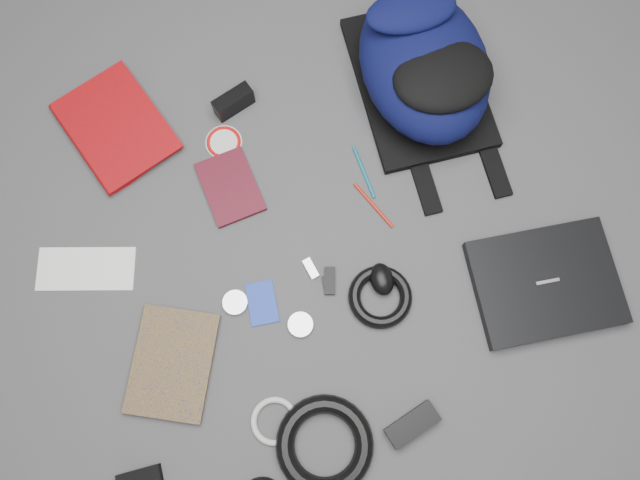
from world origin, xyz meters
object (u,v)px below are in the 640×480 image
object	(u,v)px
backpack	(424,64)
laptop	(545,283)
textbook_red	(78,151)
comic_book	(134,358)
mouse	(382,279)
dvd_case	(230,187)
compact_camera	(233,102)
power_brick	(412,425)

from	to	relation	value
backpack	laptop	distance (m)	0.57
textbook_red	comic_book	bearing A→B (deg)	-107.11
textbook_red	mouse	bearing A→B (deg)	-59.69
backpack	dvd_case	size ratio (longest dim) A/B	2.70
comic_book	dvd_case	xyz separation A→B (m)	(0.32, 0.30, -0.00)
backpack	comic_book	xyz separation A→B (m)	(-0.83, -0.41, -0.09)
backpack	mouse	bearing A→B (deg)	-116.03
dvd_case	mouse	distance (m)	0.41
compact_camera	power_brick	distance (m)	0.84
compact_camera	mouse	distance (m)	0.55
laptop	mouse	xyz separation A→B (m)	(-0.34, 0.13, 0.00)
mouse	backpack	bearing A→B (deg)	65.75
mouse	textbook_red	bearing A→B (deg)	144.08
textbook_red	compact_camera	world-z (taller)	compact_camera
laptop	textbook_red	distance (m)	1.12
comic_book	backpack	bearing A→B (deg)	53.92
backpack	compact_camera	bearing A→B (deg)	173.68
comic_book	mouse	distance (m)	0.57
backpack	power_brick	bearing A→B (deg)	-107.50
backpack	power_brick	xyz separation A→B (m)	(-0.31, -0.74, -0.08)
compact_camera	dvd_case	bearing A→B (deg)	-126.19
backpack	dvd_case	world-z (taller)	backpack
dvd_case	compact_camera	xyz separation A→B (m)	(0.07, 0.19, 0.02)
textbook_red	comic_book	size ratio (longest dim) A/B	1.19
backpack	laptop	world-z (taller)	backpack
dvd_case	power_brick	world-z (taller)	power_brick
textbook_red	dvd_case	world-z (taller)	textbook_red
dvd_case	power_brick	bearing A→B (deg)	-75.54
mouse	compact_camera	bearing A→B (deg)	116.33
comic_book	dvd_case	world-z (taller)	comic_book
compact_camera	mouse	bearing A→B (deg)	-86.62
laptop	power_brick	size ratio (longest dim) A/B	2.75
mouse	comic_book	bearing A→B (deg)	-174.89
textbook_red	mouse	world-z (taller)	mouse
dvd_case	mouse	world-z (taller)	mouse
textbook_red	compact_camera	distance (m)	0.38
laptop	power_brick	bearing A→B (deg)	-146.47
backpack	power_brick	world-z (taller)	backpack
textbook_red	laptop	bearing A→B (deg)	-52.56
dvd_case	compact_camera	world-z (taller)	compact_camera
laptop	backpack	bearing A→B (deg)	106.62
textbook_red	comic_book	xyz separation A→B (m)	(-0.01, -0.51, -0.01)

